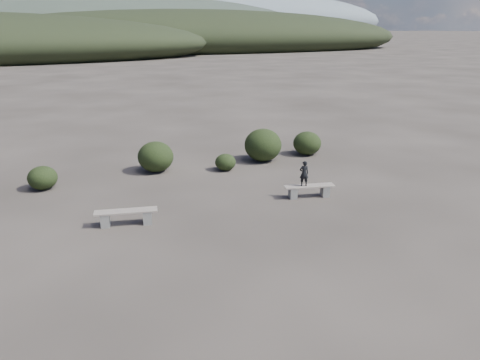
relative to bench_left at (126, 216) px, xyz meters
name	(u,v)px	position (x,y,z in m)	size (l,w,h in m)	color
ground	(269,262)	(2.96, -3.88, -0.29)	(1200.00, 1200.00, 0.00)	#302925
bench_left	(126,216)	(0.00, 0.00, 0.00)	(1.94, 0.78, 0.48)	#65635E
bench_right	(309,190)	(6.46, -0.10, -0.01)	(1.84, 0.78, 0.45)	#65635E
seated_person	(304,173)	(6.25, -0.05, 0.62)	(0.33, 0.22, 0.92)	black
shrub_a	(42,178)	(-2.27, 4.63, 0.15)	(1.08, 1.08, 0.89)	black
shrub_b	(156,157)	(2.18, 5.19, 0.35)	(1.49, 1.49, 1.28)	black
shrub_c	(225,162)	(4.94, 4.19, 0.07)	(0.88, 0.88, 0.71)	black
shrub_d	(263,145)	(7.05, 4.90, 0.45)	(1.68, 1.68, 1.47)	black
shrub_e	(307,143)	(9.46, 5.05, 0.27)	(1.33, 1.33, 1.11)	black
mountain_ridges	(24,19)	(-4.53, 335.18, 10.55)	(500.00, 400.00, 56.00)	black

